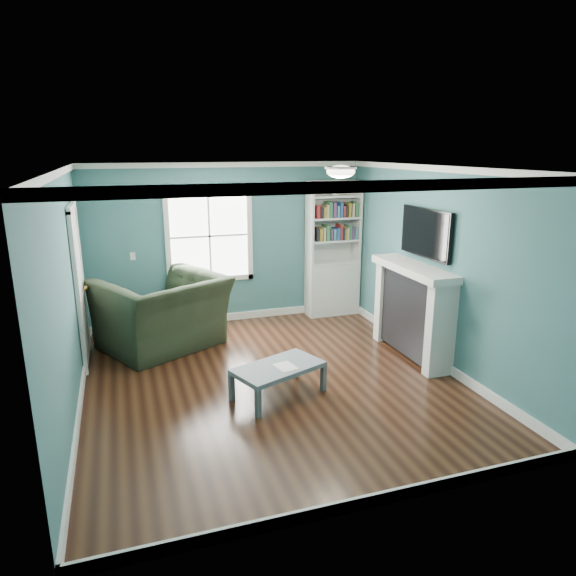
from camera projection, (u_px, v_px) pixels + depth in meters
name	position (u px, v px, depth m)	size (l,w,h in m)	color
floor	(272.00, 381.00, 6.40)	(5.00, 5.00, 0.00)	black
room_walls	(271.00, 257.00, 5.98)	(5.00, 5.00, 5.00)	#376766
trim	(272.00, 286.00, 6.08)	(4.50, 5.00, 2.60)	white
window	(209.00, 236.00, 8.21)	(1.40, 0.06, 1.50)	white
bookshelf	(332.00, 262.00, 8.80)	(0.90, 0.35, 2.31)	silver
fireplace	(413.00, 312.00, 7.05)	(0.44, 1.58, 1.30)	black
tv	(426.00, 233.00, 6.80)	(0.06, 1.10, 0.65)	black
door	(79.00, 285.00, 6.73)	(0.12, 0.98, 2.17)	silver
ceiling_fixture	(341.00, 171.00, 6.09)	(0.38, 0.38, 0.15)	white
light_switch	(133.00, 256.00, 7.91)	(0.08, 0.01, 0.12)	white
recliner	(162.00, 301.00, 7.33)	(1.60, 1.04, 1.40)	black
coffee_table	(278.00, 370.00, 5.95)	(1.16, 0.90, 0.37)	#4F585F
paper_sheet	(285.00, 366.00, 5.92)	(0.21, 0.27, 0.00)	white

